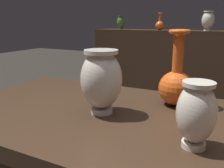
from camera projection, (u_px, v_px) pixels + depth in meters
name	position (u px, v px, depth m)	size (l,w,h in m)	color
back_display_shelf	(204.00, 75.00, 2.76)	(2.60, 0.40, 0.99)	#382619
vase_centerpiece	(101.00, 79.00, 0.78)	(0.13, 0.13, 0.21)	silver
vase_left_accent	(176.00, 83.00, 0.86)	(0.12, 0.12, 0.27)	#E55B1E
vase_right_accent	(196.00, 113.00, 0.56)	(0.09, 0.09, 0.16)	silver
shelf_vase_left	(160.00, 25.00, 2.81)	(0.10, 0.10, 0.19)	#E55B1E
shelf_vase_far_left	(121.00, 22.00, 3.08)	(0.10, 0.10, 0.16)	#477A38
shelf_vase_center	(208.00, 20.00, 2.55)	(0.13, 0.13, 0.20)	silver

